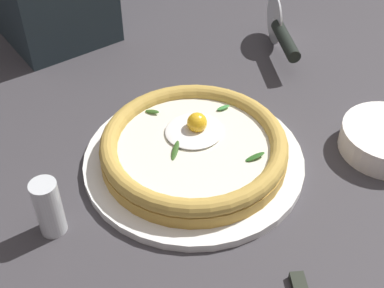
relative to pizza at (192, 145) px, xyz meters
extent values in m
cube|color=#3B383C|center=(-0.02, 0.00, -0.05)|extent=(2.40, 2.40, 0.03)
cylinder|color=white|center=(0.00, 0.00, -0.02)|extent=(0.30, 0.30, 0.01)
cylinder|color=gold|center=(0.00, 0.00, -0.01)|extent=(0.25, 0.25, 0.02)
torus|color=gold|center=(0.00, 0.00, 0.01)|extent=(0.25, 0.25, 0.02)
cylinder|color=white|center=(0.00, 0.00, 0.00)|extent=(0.21, 0.21, 0.00)
ellipsoid|color=white|center=(0.01, 0.02, 0.01)|extent=(0.08, 0.08, 0.01)
sphere|color=yellow|center=(0.02, 0.02, 0.02)|extent=(0.03, 0.03, 0.03)
ellipsoid|color=#409142|center=(0.08, 0.04, 0.01)|extent=(0.02, 0.01, 0.01)
ellipsoid|color=#5C9F39|center=(-0.01, 0.02, 0.01)|extent=(0.02, 0.02, 0.00)
ellipsoid|color=#365F22|center=(-0.02, 0.08, 0.01)|extent=(0.02, 0.02, 0.01)
ellipsoid|color=#32591F|center=(-0.03, 0.00, 0.01)|extent=(0.03, 0.03, 0.01)
ellipsoid|color=#2A5F20|center=(0.05, -0.07, 0.01)|extent=(0.03, 0.01, 0.01)
cylinder|color=silver|center=(0.29, 0.20, 0.01)|extent=(0.04, 0.08, 0.09)
cylinder|color=silver|center=(0.29, 0.19, 0.01)|extent=(0.02, 0.02, 0.01)
cylinder|color=black|center=(0.26, 0.13, 0.01)|extent=(0.06, 0.11, 0.02)
cylinder|color=silver|center=(-0.20, -0.01, 0.01)|extent=(0.03, 0.03, 0.08)
camera|label=1|loc=(-0.27, -0.44, 0.47)|focal=48.56mm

